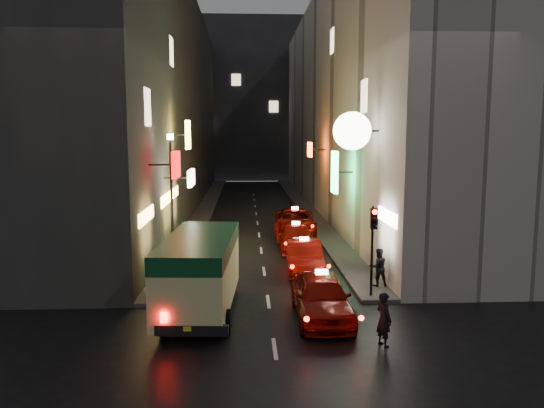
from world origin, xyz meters
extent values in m
cube|color=#3A3734|center=(-8.00, 34.00, 9.00)|extent=(6.00, 52.00, 18.00)
cube|color=#F20A0A|center=(-3.83, 11.90, 5.06)|extent=(0.18, 1.65, 1.14)
cube|color=white|center=(-3.61, 16.02, 4.15)|extent=(0.18, 2.08, 0.83)
cube|color=yellow|center=(-4.05, 19.03, 6.32)|extent=(0.18, 1.20, 1.61)
cube|color=#FFC059|center=(-4.98, 10.88, 3.00)|extent=(0.10, 3.14, 0.55)
cube|color=yellow|center=(-4.98, 16.89, 3.00)|extent=(0.10, 4.04, 0.55)
cube|color=#FFC059|center=(-4.98, 19.63, 3.00)|extent=(0.10, 2.85, 0.55)
cube|color=#FFE5B2|center=(-4.99, 12.00, 7.50)|extent=(0.06, 1.30, 1.60)
cube|color=#FFE5B2|center=(-4.99, 20.00, 11.00)|extent=(0.06, 1.30, 1.60)
cube|color=beige|center=(8.00, 34.00, 9.00)|extent=(6.00, 52.00, 18.00)
cylinder|color=white|center=(3.82, 11.98, 6.50)|extent=(1.66, 0.18, 1.66)
cube|color=#2FEF73|center=(3.99, 17.32, 4.32)|extent=(0.18, 1.33, 2.27)
cube|color=#F2440C|center=(3.85, 27.41, 5.24)|extent=(0.18, 1.60, 1.07)
cube|color=white|center=(4.98, 10.11, 3.00)|extent=(0.10, 2.71, 0.55)
cube|color=#FFE5B2|center=(4.99, 15.00, 8.20)|extent=(0.06, 1.30, 1.60)
cube|color=#FFE5B2|center=(4.99, 25.00, 12.50)|extent=(0.06, 1.30, 1.60)
cube|color=#343439|center=(0.00, 66.00, 11.00)|extent=(30.00, 10.00, 22.00)
cube|color=#4D4A47|center=(-4.25, 34.00, 0.07)|extent=(1.50, 52.00, 0.15)
cube|color=#4D4A47|center=(4.25, 34.00, 0.07)|extent=(1.50, 52.00, 0.15)
cube|color=#DBD789|center=(-2.47, 7.30, 1.58)|extent=(2.65, 6.55, 2.36)
cube|color=#0D411F|center=(-2.47, 7.30, 2.49)|extent=(2.67, 6.57, 0.59)
cube|color=black|center=(-2.47, 7.62, 1.82)|extent=(2.52, 3.99, 0.54)
cube|color=black|center=(-2.47, 4.14, 0.57)|extent=(2.21, 0.32, 0.32)
cube|color=#FF0A05|center=(-3.27, 4.07, 1.00)|extent=(0.19, 0.06, 0.30)
cube|color=#FF0A05|center=(-1.67, 4.07, 1.00)|extent=(0.19, 0.06, 0.30)
cylinder|color=black|center=(-3.47, 9.36, 0.41)|extent=(0.24, 0.81, 0.81)
cylinder|color=black|center=(-1.47, 5.25, 0.41)|extent=(0.24, 0.81, 0.81)
imported|color=#7E0B03|center=(1.76, 6.52, 0.92)|extent=(2.39, 5.79, 1.84)
cube|color=white|center=(1.76, 6.52, 1.93)|extent=(0.42, 0.18, 0.16)
sphere|color=#FF0A05|center=(0.94, 3.89, 0.95)|extent=(0.16, 0.16, 0.16)
sphere|color=#FF0A05|center=(2.57, 3.89, 0.95)|extent=(0.16, 0.16, 0.16)
imported|color=#7E0B03|center=(1.85, 12.79, 0.87)|extent=(2.46, 5.53, 1.73)
cube|color=white|center=(1.85, 12.79, 1.82)|extent=(0.43, 0.20, 0.16)
sphere|color=#FF0A05|center=(1.08, 10.32, 0.89)|extent=(0.16, 0.16, 0.16)
sphere|color=#FF0A05|center=(2.62, 10.32, 0.89)|extent=(0.16, 0.16, 0.16)
imported|color=#7E0B03|center=(1.92, 17.59, 0.82)|extent=(2.18, 5.19, 1.64)
cube|color=white|center=(1.92, 17.59, 1.73)|extent=(0.42, 0.19, 0.16)
sphere|color=#FF0A05|center=(1.20, 15.25, 0.84)|extent=(0.16, 0.16, 0.16)
sphere|color=#FF0A05|center=(2.65, 15.25, 0.84)|extent=(0.16, 0.16, 0.16)
imported|color=#7E0B03|center=(2.31, 22.39, 0.91)|extent=(2.69, 5.87, 1.83)
cube|color=white|center=(2.31, 22.39, 1.92)|extent=(0.43, 0.21, 0.16)
sphere|color=#FF0A05|center=(1.50, 19.78, 0.94)|extent=(0.16, 0.16, 0.16)
sphere|color=#FF0A05|center=(3.12, 19.78, 0.94)|extent=(0.16, 0.16, 0.16)
imported|color=black|center=(3.30, 4.06, 0.94)|extent=(0.63, 0.73, 1.89)
imported|color=black|center=(4.59, 9.88, 1.04)|extent=(0.71, 0.49, 1.79)
cylinder|color=black|center=(4.00, 8.60, 1.90)|extent=(0.10, 0.10, 3.50)
cube|color=black|center=(4.00, 8.42, 3.20)|extent=(0.26, 0.18, 0.80)
sphere|color=#FF0A05|center=(4.00, 8.31, 3.47)|extent=(0.18, 0.18, 0.18)
sphere|color=black|center=(4.00, 8.31, 3.20)|extent=(0.17, 0.17, 0.17)
sphere|color=black|center=(4.00, 8.31, 2.93)|extent=(0.17, 0.17, 0.17)
cylinder|color=black|center=(-4.20, 13.00, 3.15)|extent=(0.12, 0.12, 6.00)
cylinder|color=#FFE5BF|center=(-4.20, 13.00, 6.25)|extent=(0.28, 0.28, 0.25)
camera|label=1|loc=(-0.84, -11.10, 6.38)|focal=35.00mm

